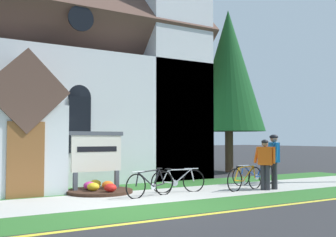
{
  "coord_description": "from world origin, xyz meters",
  "views": [
    {
      "loc": [
        -4.3,
        -8.46,
        1.62
      ],
      "look_at": [
        2.99,
        3.71,
        2.34
      ],
      "focal_mm": 42.72,
      "sensor_mm": 36.0,
      "label": 1
    }
  ],
  "objects": [
    {
      "name": "sidewalk_slab",
      "position": [
        0.05,
        1.57,
        0.01
      ],
      "size": [
        32.0,
        2.5,
        0.01
      ],
      "primitive_type": "cube",
      "color": "#B7B5AD",
      "rests_on": "ground"
    },
    {
      "name": "church_sign",
      "position": [
        0.13,
        3.17,
        1.18
      ],
      "size": [
        1.73,
        0.18,
        1.85
      ],
      "color": "#474C56",
      "rests_on": "ground"
    },
    {
      "name": "curb_paint_stripe",
      "position": [
        0.05,
        -1.46,
        0.0
      ],
      "size": [
        28.0,
        0.16,
        0.01
      ],
      "primitive_type": "cube",
      "color": "yellow",
      "rests_on": "ground"
    },
    {
      "name": "church_lawn",
      "position": [
        0.05,
        3.73,
        0.0
      ],
      "size": [
        24.0,
        1.81,
        0.01
      ],
      "primitive_type": "cube",
      "color": "#2D6628",
      "rests_on": "ground"
    },
    {
      "name": "bicycle_yellow",
      "position": [
        1.07,
        1.45,
        0.36
      ],
      "size": [
        1.71,
        0.43,
        0.81
      ],
      "color": "black",
      "rests_on": "ground"
    },
    {
      "name": "church_building",
      "position": [
        0.32,
        9.75,
        4.59
      ],
      "size": [
        11.87,
        12.72,
        12.76
      ],
      "color": "silver",
      "rests_on": "ground"
    },
    {
      "name": "grass_verge",
      "position": [
        0.05,
        -0.49,
        0.0
      ],
      "size": [
        32.0,
        1.63,
        0.01
      ],
      "primitive_type": "cube",
      "color": "#2D6628",
      "rests_on": "ground"
    },
    {
      "name": "flower_bed",
      "position": [
        0.12,
        2.9,
        0.1
      ],
      "size": [
        1.96,
        1.96,
        0.34
      ],
      "color": "#382319",
      "rests_on": "ground"
    },
    {
      "name": "bicycle_red",
      "position": [
        4.3,
        1.17,
        0.38
      ],
      "size": [
        1.77,
        0.42,
        0.8
      ],
      "color": "black",
      "rests_on": "ground"
    },
    {
      "name": "cyclist_in_blue_jersey",
      "position": [
        5.27,
        0.86,
        1.04
      ],
      "size": [
        0.41,
        0.67,
        1.76
      ],
      "color": "#2D2D33",
      "rests_on": "ground"
    },
    {
      "name": "ground",
      "position": [
        0.0,
        4.0,
        0.0
      ],
      "size": [
        140.0,
        140.0,
        0.0
      ],
      "primitive_type": "plane",
      "color": "#2B2B2D"
    },
    {
      "name": "bicycle_white",
      "position": [
        2.21,
        1.83,
        0.36
      ],
      "size": [
        1.62,
        0.51,
        0.75
      ],
      "color": "black",
      "rests_on": "ground"
    },
    {
      "name": "roadside_conifer",
      "position": [
        8.33,
        6.8,
        5.0
      ],
      "size": [
        3.53,
        3.53,
        8.04
      ],
      "color": "#3D2D1E",
      "rests_on": "ground"
    },
    {
      "name": "cyclist_in_yellow_jersey",
      "position": [
        4.86,
        0.84,
        0.93
      ],
      "size": [
        0.43,
        0.64,
        1.6
      ],
      "color": "#2D2D33",
      "rests_on": "ground"
    },
    {
      "name": "bicycle_silver",
      "position": [
        5.51,
        2.03,
        0.36
      ],
      "size": [
        1.74,
        0.32,
        0.79
      ],
      "color": "black",
      "rests_on": "ground"
    }
  ]
}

